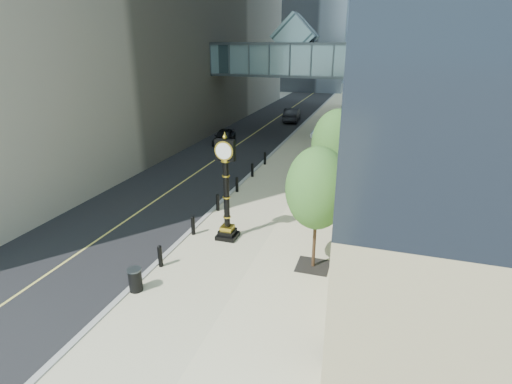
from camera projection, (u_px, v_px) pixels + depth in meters
ground at (209, 291)px, 15.72m from camera, size 320.00×320.00×0.00m
road at (283, 114)px, 53.32m from camera, size 8.00×180.00×0.02m
sidewalk at (343, 117)px, 51.05m from camera, size 8.00×180.00×0.06m
curb at (312, 116)px, 52.18m from camera, size 0.25×180.00×0.07m
skywalk at (294, 57)px, 38.76m from camera, size 17.00×4.20×5.80m
entrance_canopy at (344, 124)px, 25.71m from camera, size 3.00×8.00×4.38m
bollard_row at (228, 194)px, 24.32m from camera, size 0.20×16.20×0.90m
street_trees at (347, 128)px, 27.16m from camera, size 2.83×28.59×5.81m
street_clock at (226, 196)px, 19.06m from camera, size 0.98×0.98×5.19m
trash_bin at (135, 280)px, 15.52m from camera, size 0.53×0.53×0.90m
pedestrian at (342, 176)px, 26.43m from camera, size 0.66×0.55×1.54m
car_near at (224, 136)px, 37.87m from camera, size 2.11×4.17×1.36m
car_far at (292, 114)px, 48.45m from camera, size 2.15×4.99×1.60m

